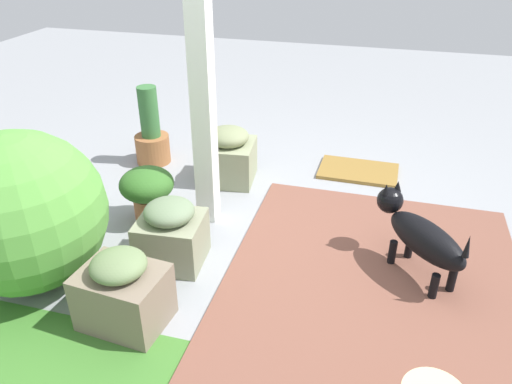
{
  "coord_description": "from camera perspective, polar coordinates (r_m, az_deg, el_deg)",
  "views": [
    {
      "loc": [
        -0.73,
        2.76,
        2.0
      ],
      "look_at": [
        0.03,
        -0.01,
        0.38
      ],
      "focal_mm": 34.9,
      "sensor_mm": 36.0,
      "label": 1
    }
  ],
  "objects": [
    {
      "name": "porch_pillar",
      "position": [
        3.33,
        -6.22,
        12.31
      ],
      "size": [
        0.14,
        0.14,
        2.06
      ],
      "primitive_type": "cube",
      "color": "white",
      "rests_on": "ground"
    },
    {
      "name": "dog",
      "position": [
        3.19,
        18.3,
        -4.64
      ],
      "size": [
        0.59,
        0.64,
        0.51
      ],
      "color": "black",
      "rests_on": "ground"
    },
    {
      "name": "terracotta_pot_broad",
      "position": [
        3.66,
        -12.36,
        0.29
      ],
      "size": [
        0.39,
        0.39,
        0.42
      ],
      "color": "#AC6241",
      "rests_on": "ground"
    },
    {
      "name": "doormat",
      "position": [
        4.47,
        11.64,
        2.37
      ],
      "size": [
        0.68,
        0.45,
        0.03
      ],
      "primitive_type": "cube",
      "rotation": [
        0.0,
        0.0,
        -0.02
      ],
      "color": "olive",
      "rests_on": "ground"
    },
    {
      "name": "brick_path",
      "position": [
        3.1,
        13.08,
        -11.5
      ],
      "size": [
        1.8,
        2.4,
        0.02
      ],
      "primitive_type": "cube",
      "color": "brown",
      "rests_on": "ground"
    },
    {
      "name": "ground_plane",
      "position": [
        3.48,
        0.44,
        -5.61
      ],
      "size": [
        12.0,
        12.0,
        0.0
      ],
      "primitive_type": "plane",
      "color": "#919498"
    },
    {
      "name": "stone_planter_nearest",
      "position": [
        4.18,
        -3.16,
        4.17
      ],
      "size": [
        0.46,
        0.47,
        0.47
      ],
      "color": "gray",
      "rests_on": "ground"
    },
    {
      "name": "terracotta_pot_tall",
      "position": [
        4.57,
        -11.89,
        6.27
      ],
      "size": [
        0.31,
        0.31,
        0.71
      ],
      "color": "#9B6037",
      "rests_on": "ground"
    },
    {
      "name": "stone_planter_mid",
      "position": [
        3.23,
        -9.68,
        -4.73
      ],
      "size": [
        0.43,
        0.4,
        0.45
      ],
      "color": "gray",
      "rests_on": "ground"
    },
    {
      "name": "stone_planter_far",
      "position": [
        2.84,
        -15.01,
        -10.96
      ],
      "size": [
        0.49,
        0.39,
        0.46
      ],
      "color": "#7E6E5C",
      "rests_on": "ground"
    },
    {
      "name": "round_shrub",
      "position": [
        3.18,
        -25.2,
        -2.14
      ],
      "size": [
        0.97,
        0.97,
        0.97
      ],
      "primitive_type": "sphere",
      "color": "#54973C",
      "rests_on": "ground"
    }
  ]
}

